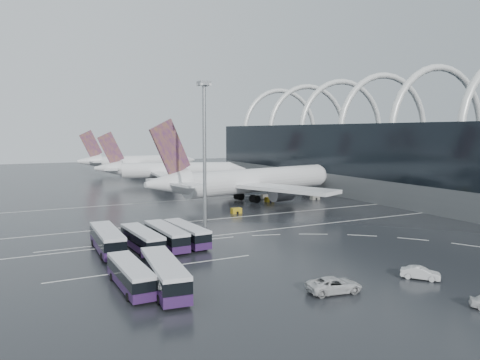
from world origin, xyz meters
name	(u,v)px	position (x,y,z in m)	size (l,w,h in m)	color
ground	(256,229)	(0.00, 0.00, 0.00)	(420.00, 420.00, 0.00)	black
terminal	(414,157)	(61.56, 19.84, 10.87)	(42.00, 160.00, 34.90)	#535658
lane_marking_near	(261,231)	(0.00, -2.00, 0.01)	(120.00, 0.25, 0.01)	silver
lane_marking_mid	(228,218)	(0.00, 12.00, 0.01)	(120.00, 0.25, 0.01)	silver
lane_marking_far	(182,200)	(0.00, 40.00, 0.01)	(120.00, 0.25, 0.01)	silver
bus_bay_line_south	(155,268)	(-24.00, -16.00, 0.01)	(28.00, 0.25, 0.01)	silver
bus_bay_line_north	(127,242)	(-24.00, 0.00, 0.01)	(28.00, 0.25, 0.01)	silver
airliner_main	(250,182)	(14.77, 29.87, 5.22)	(61.20, 52.84, 20.83)	white
airliner_gate_b	(169,171)	(9.46, 79.08, 4.48)	(50.30, 44.69, 17.92)	white
airliner_gate_c	(137,162)	(10.29, 124.97, 4.63)	(51.92, 47.92, 18.51)	white
bus_row_near_a	(107,239)	(-27.98, -4.55, 1.89)	(3.65, 14.03, 3.43)	#331544
bus_row_near_b	(142,239)	(-23.14, -6.35, 1.74)	(3.62, 13.03, 3.17)	#331544
bus_row_near_c	(166,236)	(-19.13, -5.64, 1.76)	(3.47, 13.11, 3.20)	#331544
bus_row_near_d	(186,233)	(-15.61, -5.22, 1.71)	(3.68, 12.78, 3.11)	#331544
bus_row_far_a	(130,275)	(-28.91, -22.65, 1.64)	(3.03, 12.17, 2.99)	#331544
bus_row_far_b	(164,274)	(-25.55, -24.72, 1.88)	(4.59, 14.13, 3.42)	#331544
van_curve_a	(334,285)	(-8.82, -34.28, 0.88)	(2.91, 6.31, 1.75)	silver
van_curve_c	(420,273)	(3.61, -35.24, 0.76)	(1.61, 4.62, 1.52)	silver
floodlight_mast	(204,136)	(-7.68, 6.07, 17.12)	(2.09, 2.09, 27.22)	gray
gse_cart_belly_b	(265,197)	(20.95, 32.75, 0.56)	(2.06, 1.22, 1.13)	slate
gse_cart_belly_c	(236,211)	(3.95, 16.10, 0.61)	(2.23, 1.32, 1.22)	#AA8916
gse_cart_belly_d	(315,197)	(31.95, 25.53, 0.64)	(2.35, 1.39, 1.28)	slate
gse_cart_belly_e	(269,199)	(19.10, 27.44, 0.61)	(2.23, 1.32, 1.21)	#AA8916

